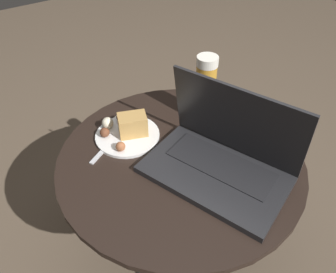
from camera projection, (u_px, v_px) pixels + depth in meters
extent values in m
plane|color=brown|center=(177.00, 249.00, 1.25)|extent=(6.00, 6.00, 0.00)
cylinder|color=black|center=(177.00, 248.00, 1.24)|extent=(0.35, 0.35, 0.01)
cylinder|color=black|center=(178.00, 210.00, 1.08)|extent=(0.07, 0.07, 0.46)
cylinder|color=black|center=(180.00, 158.00, 0.93)|extent=(0.69, 0.69, 0.02)
cube|color=silver|center=(126.00, 131.00, 1.00)|extent=(0.17, 0.15, 0.00)
cube|color=#232326|center=(214.00, 174.00, 0.85)|extent=(0.42, 0.32, 0.02)
cube|color=black|center=(221.00, 164.00, 0.87)|extent=(0.30, 0.19, 0.00)
cube|color=#232326|center=(236.00, 121.00, 0.83)|extent=(0.36, 0.16, 0.22)
cube|color=silver|center=(236.00, 122.00, 0.83)|extent=(0.33, 0.14, 0.20)
cylinder|color=gold|center=(205.00, 93.00, 0.99)|extent=(0.06, 0.06, 0.19)
cylinder|color=white|center=(208.00, 61.00, 0.92)|extent=(0.06, 0.06, 0.03)
cylinder|color=white|center=(128.00, 135.00, 0.98)|extent=(0.19, 0.19, 0.01)
cube|color=tan|center=(133.00, 125.00, 0.96)|extent=(0.08, 0.10, 0.06)
sphere|color=brown|center=(105.00, 132.00, 0.96)|extent=(0.03, 0.03, 0.03)
sphere|color=beige|center=(108.00, 123.00, 0.99)|extent=(0.04, 0.04, 0.04)
sphere|color=#9E5B38|center=(120.00, 146.00, 0.92)|extent=(0.03, 0.03, 0.03)
sphere|color=brown|center=(121.00, 117.00, 1.02)|extent=(0.03, 0.03, 0.03)
cube|color=silver|center=(103.00, 150.00, 0.93)|extent=(0.07, 0.11, 0.00)
cube|color=silver|center=(119.00, 133.00, 0.99)|extent=(0.05, 0.06, 0.00)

